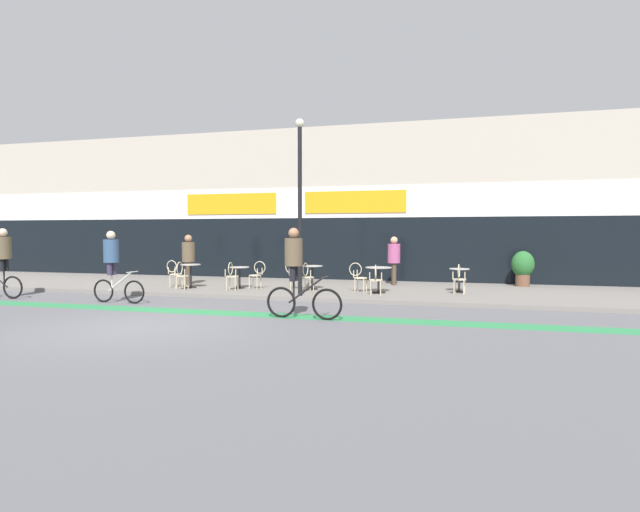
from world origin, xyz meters
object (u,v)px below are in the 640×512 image
object	(u,v)px
planter_pot	(523,267)
cyclist_0	(297,268)
bistro_table_0	(191,271)
bistro_table_2	(312,273)
lamp_post	(300,194)
cyclist_1	(113,261)
pedestrian_near_end	(394,256)
cafe_chair_3_side	(358,275)
cafe_chair_4_near	(459,277)
cafe_chair_2_side	(294,273)
cafe_chair_2_near	(307,275)
pedestrian_far_end	(189,255)
cafe_chair_3_near	(376,278)
cafe_chair_0_side	(174,272)
cafe_chair_0_near	(181,274)
cafe_chair_1_near	(231,274)
bistro_table_3	(379,274)
cyclist_2	(2,258)
bistro_table_1	(239,273)
cafe_chair_1_side	(257,273)
bistro_table_4	(459,275)

from	to	relation	value
planter_pot	cyclist_0	bearing A→B (deg)	-127.39
bistro_table_0	bistro_table_2	xyz separation A→B (m)	(4.02, 0.60, -0.01)
lamp_post	cyclist_1	bearing A→B (deg)	-158.08
bistro_table_0	pedestrian_near_end	xyz separation A→B (m)	(6.38, 2.65, 0.45)
cafe_chair_3_side	cafe_chair_4_near	distance (m)	2.99
cafe_chair_2_side	cafe_chair_3_side	size ratio (longest dim) A/B	1.00
cafe_chair_2_near	pedestrian_far_end	bearing A→B (deg)	84.46
cafe_chair_3_near	cafe_chair_0_side	bearing A→B (deg)	80.64
bistro_table_0	cafe_chair_3_side	world-z (taller)	cafe_chair_3_side
cafe_chair_0_side	cafe_chair_0_near	bearing A→B (deg)	-37.99
cafe_chair_1_near	pedestrian_far_end	world-z (taller)	pedestrian_far_end
bistro_table_3	pedestrian_far_end	distance (m)	6.85
cyclist_2	pedestrian_near_end	xyz separation A→B (m)	(10.85, 5.69, -0.07)
cafe_chair_2_near	cyclist_2	distance (m)	9.01
cyclist_1	cyclist_2	xyz separation A→B (m)	(-3.76, -0.08, 0.04)
bistro_table_1	cyclist_0	bearing A→B (deg)	-52.33
lamp_post	cyclist_0	xyz separation A→B (m)	(0.87, -3.04, -1.92)
cafe_chair_1_side	lamp_post	distance (m)	3.33
bistro_table_4	cyclist_2	bearing A→B (deg)	-162.27
cyclist_0	cyclist_2	world-z (taller)	cyclist_2
bistro_table_0	lamp_post	bearing A→B (deg)	-14.14
lamp_post	cafe_chair_4_near	bearing A→B (deg)	18.95
bistro_table_4	pedestrian_near_end	size ratio (longest dim) A/B	0.43
planter_pot	cyclist_2	distance (m)	16.45
cafe_chair_4_near	planter_pot	xyz separation A→B (m)	(2.12, 2.88, 0.15)
cafe_chair_1_side	cafe_chair_2_near	bearing A→B (deg)	174.31
pedestrian_far_end	cyclist_2	bearing A→B (deg)	28.99
cafe_chair_1_side	cyclist_0	size ratio (longest dim) A/B	0.44
cafe_chair_1_side	cafe_chair_3_near	bearing A→B (deg)	175.01
cafe_chair_3_side	cyclist_1	bearing A→B (deg)	-145.71
bistro_table_2	bistro_table_3	xyz separation A→B (m)	(2.18, -0.34, 0.02)
cafe_chair_0_side	planter_pot	size ratio (longest dim) A/B	0.75
cafe_chair_3_near	lamp_post	bearing A→B (deg)	101.37
cafe_chair_2_near	lamp_post	size ratio (longest dim) A/B	0.18
cafe_chair_0_near	cafe_chair_1_near	size ratio (longest dim) A/B	1.00
cafe_chair_2_near	pedestrian_near_end	size ratio (longest dim) A/B	0.54
bistro_table_0	cafe_chair_2_near	xyz separation A→B (m)	(4.01, -0.03, -0.03)
cafe_chair_0_near	cafe_chair_1_near	world-z (taller)	same
cyclist_0	pedestrian_near_end	world-z (taller)	cyclist_0
bistro_table_0	cyclist_1	xyz separation A→B (m)	(-0.70, -2.97, 0.48)
cafe_chair_1_side	cafe_chair_4_near	world-z (taller)	same
cafe_chair_0_side	cafe_chair_1_near	bearing A→B (deg)	-1.60
bistro_table_4	cyclist_0	size ratio (longest dim) A/B	0.35
cafe_chair_2_near	lamp_post	world-z (taller)	lamp_post
cafe_chair_4_near	cyclist_1	distance (m)	9.90
cafe_chair_1_side	cyclist_2	world-z (taller)	cyclist_2
cafe_chair_0_near	cafe_chair_1_side	distance (m)	2.41
bistro_table_1	cafe_chair_0_near	world-z (taller)	cafe_chair_0_near
bistro_table_4	cyclist_2	world-z (taller)	cyclist_2
cafe_chair_1_side	cafe_chair_1_near	bearing A→B (deg)	49.49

